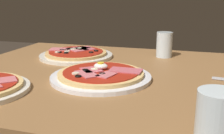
# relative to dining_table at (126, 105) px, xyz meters

# --- Properties ---
(dining_table) EXTENTS (1.18, 0.87, 0.73)m
(dining_table) POSITION_rel_dining_table_xyz_m (0.00, 0.00, 0.00)
(dining_table) COLOR olive
(dining_table) RESTS_ON ground
(pizza_foreground) EXTENTS (0.31, 0.31, 0.05)m
(pizza_foreground) POSITION_rel_dining_table_xyz_m (-0.06, -0.08, 0.12)
(pizza_foreground) COLOR white
(pizza_foreground) RESTS_ON dining_table
(pizza_across_left) EXTENTS (0.30, 0.30, 0.03)m
(pizza_across_left) POSITION_rel_dining_table_xyz_m (-0.26, 0.18, 0.12)
(pizza_across_left) COLOR silver
(pizza_across_left) RESTS_ON dining_table
(water_glass_near) EXTENTS (0.06, 0.06, 0.10)m
(water_glass_near) POSITION_rel_dining_table_xyz_m (0.09, 0.29, 0.15)
(water_glass_near) COLOR silver
(water_glass_near) RESTS_ON dining_table
(water_glass_far) EXTENTS (0.07, 0.07, 0.09)m
(water_glass_far) POSITION_rel_dining_table_xyz_m (0.26, -0.37, 0.15)
(water_glass_far) COLOR silver
(water_glass_far) RESTS_ON dining_table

